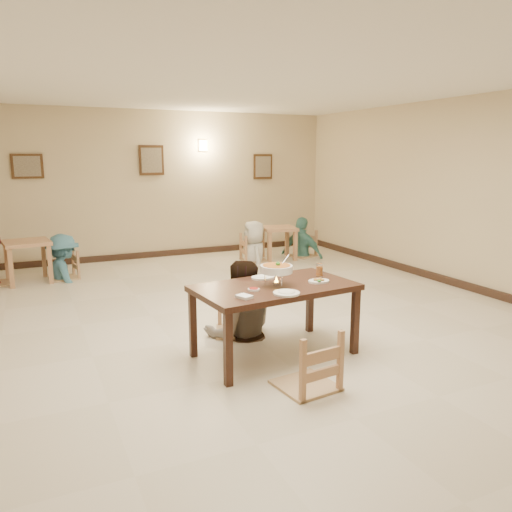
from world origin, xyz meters
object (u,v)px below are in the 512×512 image
bg_chair_rl (254,236)px  bg_diner_b (61,234)px  bg_chair_rr (302,232)px  main_table (275,292)px  main_diner (240,260)px  bg_table_right (279,233)px  bg_diner_c (254,221)px  drink_glass (319,270)px  bg_diner_d (302,217)px  chair_far (236,290)px  curry_warmer (277,269)px  bg_table_left (27,249)px  bg_chair_lr (63,252)px  chair_near (307,332)px

bg_chair_rl → bg_diner_b: (-3.59, 0.04, 0.26)m
bg_chair_rl → bg_chair_rr: bearing=-80.9°
main_table → main_diner: main_diner is taller
bg_table_right → bg_diner_c: (-0.56, -0.01, 0.29)m
bg_diner_c → main_diner: bearing=-18.2°
drink_glass → bg_diner_d: bg_diner_d is taller
chair_far → bg_chair_rr: chair_far is taller
main_table → bg_diner_c: size_ratio=1.06×
curry_warmer → bg_table_right: size_ratio=0.49×
main_table → bg_chair_rl: (1.82, 4.49, -0.17)m
main_table → bg_chair_rl: 4.85m
chair_far → bg_table_left: (-2.22, 3.72, 0.05)m
main_table → chair_far: 0.82m
bg_table_left → bg_chair_rl: 4.14m
bg_diner_b → bg_chair_rl: bearing=-109.1°
bg_chair_rr → bg_diner_d: size_ratio=0.62×
bg_table_left → bg_diner_b: 0.59m
main_diner → bg_chair_lr: bearing=-54.1°
drink_glass → bg_diner_c: 4.51m
main_table → curry_warmer: bearing=-91.1°
drink_glass → bg_table_right: bearing=68.1°
chair_far → bg_chair_rr: size_ratio=1.02×
chair_far → bg_diner_d: bg_diner_d is taller
bg_diner_b → chair_near: bearing=179.2°
curry_warmer → chair_near: bearing=-96.4°
bg_table_right → bg_chair_lr: 4.15m
bg_table_right → bg_diner_b: (-4.15, 0.03, 0.25)m
chair_near → bg_table_left: 5.77m
bg_table_left → bg_diner_b: size_ratio=0.51×
chair_near → drink_glass: bearing=-133.8°
main_diner → curry_warmer: bearing=108.4°
chair_far → bg_diner_c: 4.18m
bg_chair_lr → bg_diner_d: size_ratio=0.56×
main_table → bg_chair_rr: size_ratio=1.66×
bg_chair_rl → bg_diner_d: bearing=-80.9°
chair_far → bg_chair_rl: bearing=83.8°
drink_glass → main_table: bearing=-167.7°
curry_warmer → bg_table_left: bearing=117.1°
chair_far → chair_near: bearing=-68.0°
chair_far → bg_chair_lr: (-1.67, 3.73, -0.06)m
chair_far → bg_diner_b: bg_diner_b is taller
main_diner → bg_diner_b: (-1.69, 3.80, -0.12)m
bg_table_right → bg_diner_d: (0.56, 0.01, 0.30)m
main_table → bg_table_right: 5.09m
main_table → chair_near: 0.82m
curry_warmer → drink_glass: size_ratio=2.51×
chair_near → bg_diner_d: bg_diner_d is taller
bg_table_left → bg_diner_c: 4.15m
bg_chair_lr → bg_chair_rr: bg_chair_rr is taller
bg_chair_lr → bg_table_right: bearing=81.1°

